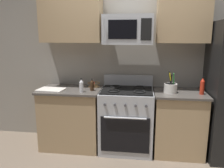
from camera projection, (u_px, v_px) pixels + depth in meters
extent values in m
cube|color=#9E998E|center=(129.00, 61.00, 3.55)|extent=(8.00, 0.10, 2.60)
cube|color=tan|center=(72.00, 118.00, 3.46)|extent=(0.87, 0.61, 0.88)
cube|color=#4C4742|center=(71.00, 90.00, 3.36)|extent=(0.91, 0.65, 0.03)
cube|color=#B2B5BA|center=(127.00, 120.00, 3.35)|extent=(0.76, 0.65, 0.91)
cube|color=black|center=(125.00, 135.00, 3.05)|extent=(0.67, 0.01, 0.51)
cylinder|color=#B2B5BA|center=(125.00, 118.00, 2.97)|extent=(0.57, 0.02, 0.02)
cube|color=black|center=(127.00, 90.00, 3.25)|extent=(0.73, 0.58, 0.02)
cube|color=#B2B5BA|center=(128.00, 81.00, 3.52)|extent=(0.76, 0.06, 0.18)
torus|color=black|center=(113.00, 91.00, 3.14)|extent=(0.17, 0.17, 0.02)
torus|color=black|center=(140.00, 92.00, 3.09)|extent=(0.17, 0.17, 0.02)
torus|color=black|center=(116.00, 87.00, 3.40)|extent=(0.17, 0.17, 0.02)
torus|color=black|center=(140.00, 87.00, 3.36)|extent=(0.17, 0.17, 0.02)
cylinder|color=#4C4C51|center=(105.00, 104.00, 2.99)|extent=(0.04, 0.02, 0.04)
cylinder|color=#4C4C51|center=(115.00, 105.00, 2.97)|extent=(0.04, 0.02, 0.04)
cylinder|color=#4C4C51|center=(125.00, 105.00, 2.95)|extent=(0.04, 0.02, 0.04)
cylinder|color=#4C4C51|center=(136.00, 106.00, 2.93)|extent=(0.04, 0.02, 0.04)
cylinder|color=#4C4C51|center=(146.00, 106.00, 2.92)|extent=(0.04, 0.02, 0.04)
cube|color=tan|center=(178.00, 123.00, 3.26)|extent=(0.68, 0.61, 0.88)
cube|color=#4C4742|center=(180.00, 93.00, 3.16)|extent=(0.72, 0.65, 0.03)
cube|color=#B2B5BA|center=(128.00, 30.00, 3.10)|extent=(0.68, 0.40, 0.40)
cube|color=black|center=(122.00, 29.00, 2.91)|extent=(0.38, 0.01, 0.25)
cube|color=black|center=(146.00, 29.00, 2.87)|extent=(0.14, 0.01, 0.28)
cylinder|color=#B2B5BA|center=(103.00, 29.00, 2.92)|extent=(0.02, 0.02, 0.28)
cube|color=tan|center=(71.00, 18.00, 3.31)|extent=(0.90, 0.34, 0.70)
cube|color=tan|center=(183.00, 17.00, 3.11)|extent=(0.71, 0.34, 0.70)
cylinder|color=white|center=(170.00, 88.00, 3.12)|extent=(0.18, 0.18, 0.13)
cylinder|color=black|center=(170.00, 87.00, 3.12)|extent=(0.15, 0.15, 0.11)
cylinder|color=green|center=(174.00, 82.00, 3.09)|extent=(0.04, 0.07, 0.26)
cylinder|color=yellow|center=(171.00, 82.00, 3.10)|extent=(0.07, 0.05, 0.26)
cylinder|color=black|center=(171.00, 81.00, 3.10)|extent=(0.07, 0.06, 0.28)
cylinder|color=black|center=(171.00, 83.00, 3.11)|extent=(0.04, 0.03, 0.23)
cone|color=#9E7A4C|center=(94.00, 85.00, 3.49)|extent=(0.19, 0.19, 0.06)
torus|color=#9E7A4C|center=(94.00, 83.00, 3.48)|extent=(0.19, 0.19, 0.01)
sphere|color=red|center=(93.00, 84.00, 3.46)|extent=(0.07, 0.07, 0.07)
sphere|color=orange|center=(92.00, 83.00, 3.49)|extent=(0.07, 0.07, 0.07)
cube|color=silver|center=(51.00, 90.00, 3.28)|extent=(0.40, 0.30, 0.02)
cylinder|color=silver|center=(81.00, 87.00, 3.15)|extent=(0.06, 0.06, 0.14)
cone|color=silver|center=(81.00, 81.00, 3.13)|extent=(0.05, 0.05, 0.04)
cylinder|color=black|center=(81.00, 79.00, 3.13)|extent=(0.02, 0.02, 0.01)
cylinder|color=red|center=(202.00, 88.00, 3.02)|extent=(0.06, 0.06, 0.18)
cone|color=red|center=(203.00, 79.00, 3.00)|extent=(0.05, 0.05, 0.05)
cylinder|color=black|center=(203.00, 77.00, 2.99)|extent=(0.02, 0.02, 0.01)
cylinder|color=#382314|center=(92.00, 86.00, 3.24)|extent=(0.06, 0.06, 0.13)
cone|color=#382314|center=(92.00, 81.00, 3.22)|extent=(0.05, 0.05, 0.04)
cylinder|color=black|center=(92.00, 79.00, 3.22)|extent=(0.02, 0.02, 0.01)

